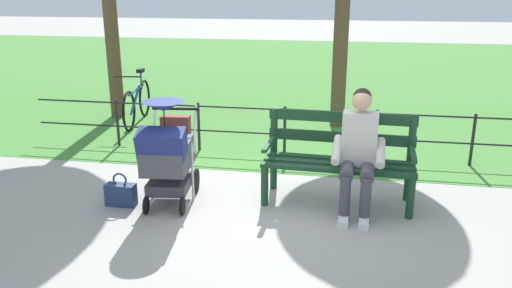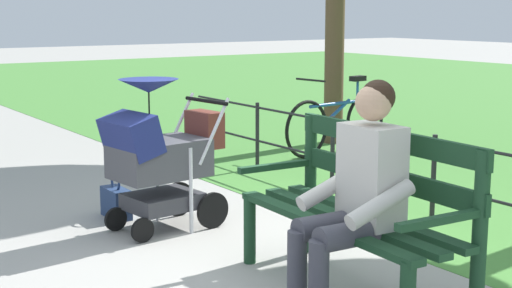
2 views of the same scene
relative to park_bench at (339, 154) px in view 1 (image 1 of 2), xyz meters
name	(u,v)px [view 1 (image 1 of 2)]	position (x,y,z in m)	size (l,w,h in m)	color
ground_plane	(267,199)	(0.77, 0.12, -0.53)	(60.00, 60.00, 0.00)	#9E9B93
grass_lawn	(318,72)	(0.77, -8.68, -0.52)	(40.00, 16.00, 0.01)	#478438
park_bench	(339,154)	(0.00, 0.00, 0.00)	(1.62, 0.67, 0.96)	#193D23
person_on_bench	(359,148)	(-0.20, 0.22, 0.15)	(0.55, 0.74, 1.28)	#42424C
stroller	(168,151)	(1.78, 0.42, 0.07)	(0.59, 0.93, 1.15)	black
handbag	(121,194)	(2.29, 0.56, -0.40)	(0.32, 0.14, 0.37)	navy
park_fence	(305,127)	(0.50, -1.43, -0.11)	(7.38, 0.04, 0.70)	black
bicycle	(137,102)	(3.45, -2.71, -0.16)	(0.44, 1.65, 0.89)	black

